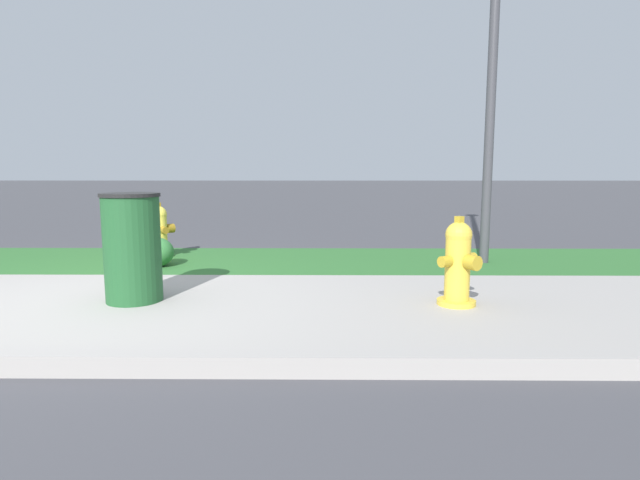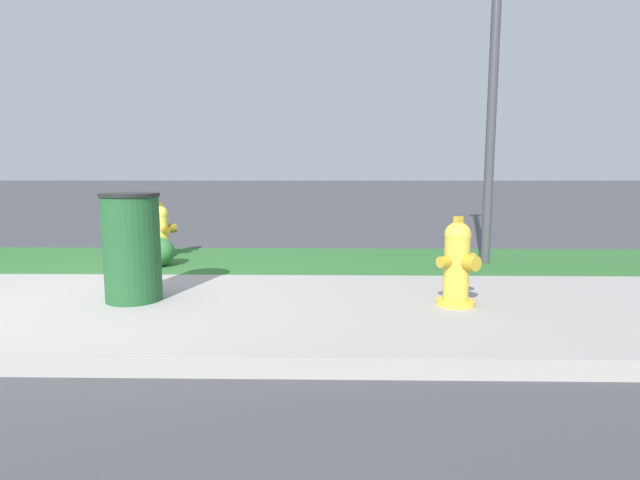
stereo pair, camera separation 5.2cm
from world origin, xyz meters
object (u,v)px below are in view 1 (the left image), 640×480
(shrub_bush_near_lamp, at_px, (156,252))
(trash_bin, at_px, (132,248))
(fire_hydrant_across_street, at_px, (458,263))
(fire_hydrant_at_driveway, at_px, (159,231))

(shrub_bush_near_lamp, bearing_deg, trash_bin, -77.64)
(fire_hydrant_across_street, bearing_deg, shrub_bush_near_lamp, -62.02)
(shrub_bush_near_lamp, bearing_deg, fire_hydrant_across_street, -28.87)
(trash_bin, bearing_deg, shrub_bush_near_lamp, 102.36)
(trash_bin, relative_size, shrub_bush_near_lamp, 2.28)
(trash_bin, height_order, shrub_bush_near_lamp, trash_bin)
(fire_hydrant_at_driveway, distance_m, shrub_bush_near_lamp, 0.70)
(trash_bin, bearing_deg, fire_hydrant_at_driveway, 102.99)
(fire_hydrant_across_street, xyz_separation_m, fire_hydrant_at_driveway, (-3.22, 2.34, -0.02))
(fire_hydrant_at_driveway, height_order, shrub_bush_near_lamp, fire_hydrant_at_driveway)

